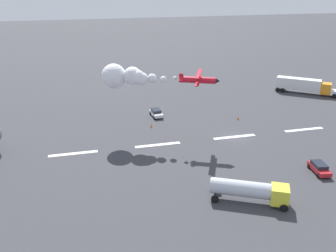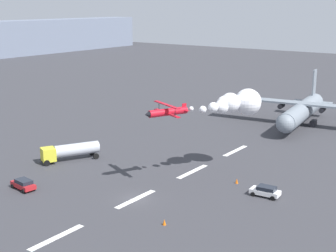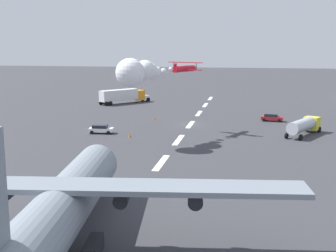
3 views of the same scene
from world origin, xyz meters
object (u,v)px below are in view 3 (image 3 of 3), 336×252
(fuel_tanker_truck, at_px, (304,125))
(airport_staff_sedan, at_px, (272,117))
(stunt_biplane_red, at_px, (142,72))
(semi_truck_orange, at_px, (123,95))
(followme_car_yellow, at_px, (101,129))
(traffic_cone_near, at_px, (154,118))
(traffic_cone_far, at_px, (130,135))
(cargo_transport_plane, at_px, (66,202))

(fuel_tanker_truck, relative_size, airport_staff_sedan, 2.21)
(stunt_biplane_red, bearing_deg, semi_truck_orange, -160.47)
(airport_staff_sedan, bearing_deg, followme_car_yellow, -58.49)
(traffic_cone_near, bearing_deg, traffic_cone_far, -0.70)
(followme_car_yellow, distance_m, airport_staff_sedan, 34.89)
(followme_car_yellow, height_order, traffic_cone_far, followme_car_yellow)
(fuel_tanker_truck, bearing_deg, cargo_transport_plane, -26.05)
(cargo_transport_plane, relative_size, traffic_cone_far, 48.04)
(stunt_biplane_red, relative_size, semi_truck_orange, 1.46)
(cargo_transport_plane, distance_m, semi_truck_orange, 83.71)
(stunt_biplane_red, distance_m, airport_staff_sedan, 34.08)
(airport_staff_sedan, height_order, traffic_cone_near, airport_staff_sedan)
(semi_truck_orange, relative_size, airport_staff_sedan, 2.93)
(semi_truck_orange, bearing_deg, cargo_transport_plane, 13.12)
(followme_car_yellow, bearing_deg, traffic_cone_far, 68.44)
(fuel_tanker_truck, xyz_separation_m, traffic_cone_near, (-11.15, -28.47, -1.38))
(cargo_transport_plane, bearing_deg, followme_car_yellow, -164.50)
(traffic_cone_near, xyz_separation_m, traffic_cone_far, (18.11, -0.22, 0.00))
(traffic_cone_far, bearing_deg, traffic_cone_near, 179.30)
(followme_car_yellow, distance_m, traffic_cone_far, 6.21)
(airport_staff_sedan, bearing_deg, cargo_transport_plane, -16.74)
(traffic_cone_near, relative_size, traffic_cone_far, 1.00)
(cargo_transport_plane, bearing_deg, semi_truck_orange, -166.88)
(fuel_tanker_truck, bearing_deg, airport_staff_sedan, -160.87)
(stunt_biplane_red, height_order, traffic_cone_near, stunt_biplane_red)
(followme_car_yellow, xyz_separation_m, traffic_cone_far, (2.28, 5.76, -0.44))
(fuel_tanker_truck, bearing_deg, followme_car_yellow, -82.26)
(followme_car_yellow, bearing_deg, cargo_transport_plane, 15.50)
(semi_truck_orange, bearing_deg, fuel_tanker_truck, 50.19)
(stunt_biplane_red, distance_m, traffic_cone_near, 25.26)
(semi_truck_orange, distance_m, traffic_cone_far, 43.87)
(followme_car_yellow, height_order, airport_staff_sedan, same)
(semi_truck_orange, distance_m, fuel_tanker_truck, 54.44)
(traffic_cone_far, bearing_deg, fuel_tanker_truck, 103.64)
(cargo_transport_plane, distance_m, airport_staff_sedan, 62.93)
(stunt_biplane_red, xyz_separation_m, followme_car_yellow, (-6.80, -9.07, -10.36))
(semi_truck_orange, bearing_deg, traffic_cone_far, 17.43)
(stunt_biplane_red, xyz_separation_m, airport_staff_sedan, (-25.03, 20.68, -10.36))
(airport_staff_sedan, xyz_separation_m, traffic_cone_far, (20.51, -23.99, -0.44))
(followme_car_yellow, relative_size, traffic_cone_near, 5.68)
(cargo_transport_plane, xyz_separation_m, semi_truck_orange, (-81.51, -19.00, -1.25))
(cargo_transport_plane, xyz_separation_m, traffic_cone_near, (-57.81, -5.66, -3.00))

